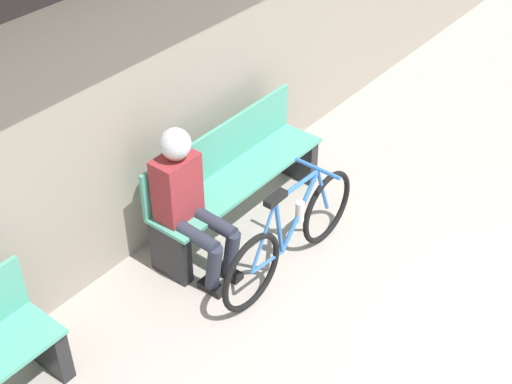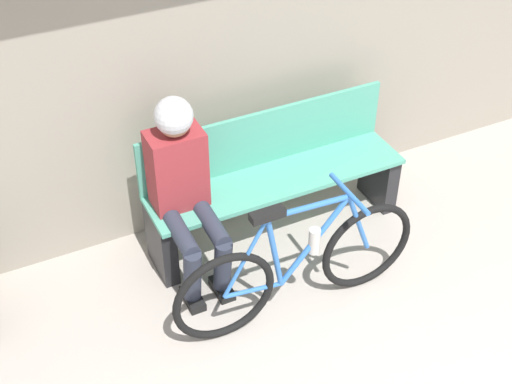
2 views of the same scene
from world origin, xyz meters
name	(u,v)px [view 1 (image 1 of 2)]	position (x,y,z in m)	size (l,w,h in m)	color
storefront_wall	(195,23)	(0.00, 3.01, 1.66)	(12.00, 0.56, 3.20)	#9E9384
park_bench_near	(235,179)	(-0.06, 2.61, 0.42)	(1.76, 0.42, 0.88)	#51A88E
bicycle	(292,235)	(-0.26, 1.87, 0.35)	(1.60, 0.40, 0.86)	black
person_seated	(187,194)	(-0.72, 2.50, 0.72)	(0.34, 0.62, 1.25)	#2D3342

